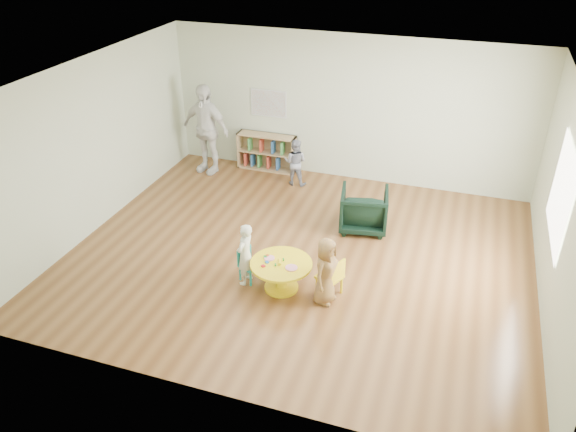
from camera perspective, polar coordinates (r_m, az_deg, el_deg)
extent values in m
plane|color=brown|center=(8.83, 1.21, -3.95)|extent=(7.00, 7.00, 0.00)
cube|color=silver|center=(7.65, 1.43, 13.45)|extent=(7.00, 6.00, 0.10)
cube|color=#B3C2A6|center=(10.83, 6.16, 10.73)|extent=(7.00, 0.10, 2.80)
cube|color=#B3C2A6|center=(5.75, -7.76, -8.02)|extent=(7.00, 0.10, 2.80)
cube|color=#B3C2A6|center=(9.67, -19.03, 6.89)|extent=(0.10, 6.00, 2.80)
cube|color=#B3C2A6|center=(7.96, 26.13, 0.40)|extent=(0.10, 6.00, 2.80)
cube|color=white|center=(8.18, 25.98, 2.01)|extent=(0.02, 1.60, 1.30)
cylinder|color=yellow|center=(8.00, -0.68, -6.19)|extent=(0.16, 0.16, 0.40)
cylinder|color=yellow|center=(8.11, -0.68, -7.22)|extent=(0.49, 0.49, 0.04)
cylinder|color=yellow|center=(7.88, -0.69, -4.90)|extent=(0.88, 0.88, 0.04)
cylinder|color=pink|center=(7.95, -1.91, -4.30)|extent=(0.15, 0.15, 0.02)
cylinder|color=pink|center=(7.75, 0.34, -5.28)|extent=(0.17, 0.17, 0.02)
cylinder|color=yellow|center=(7.84, -0.88, -4.70)|extent=(0.09, 0.13, 0.04)
cylinder|color=#167C20|center=(7.79, -1.29, -4.97)|extent=(0.04, 0.05, 0.02)
cylinder|color=#167C20|center=(7.90, -0.47, -4.44)|extent=(0.04, 0.05, 0.02)
cube|color=red|center=(7.80, -2.54, -5.09)|extent=(0.07, 0.06, 0.02)
cube|color=#D34711|center=(8.00, -2.11, -4.05)|extent=(0.06, 0.06, 0.02)
cube|color=blue|center=(7.87, -2.16, -4.70)|extent=(0.07, 0.07, 0.02)
cube|color=#167C20|center=(7.98, -2.33, -4.16)|extent=(0.06, 0.06, 0.02)
cube|color=teal|center=(8.16, -3.86, -5.02)|extent=(0.35, 0.35, 0.04)
cube|color=teal|center=(8.16, -4.47, -3.94)|extent=(0.13, 0.26, 0.23)
cylinder|color=teal|center=(8.36, -3.84, -5.19)|extent=(0.03, 0.03, 0.23)
cylinder|color=teal|center=(8.24, -4.89, -5.82)|extent=(0.03, 0.03, 0.23)
cylinder|color=teal|center=(8.24, -2.77, -5.75)|extent=(0.03, 0.03, 0.23)
cylinder|color=teal|center=(8.12, -3.82, -6.41)|extent=(0.03, 0.03, 0.23)
cube|color=yellow|center=(7.88, 4.25, -6.16)|extent=(0.41, 0.41, 0.04)
cube|color=yellow|center=(7.72, 5.07, -5.61)|extent=(0.15, 0.30, 0.27)
cylinder|color=yellow|center=(7.83, 4.36, -7.82)|extent=(0.04, 0.04, 0.27)
cylinder|color=yellow|center=(7.99, 5.46, -7.01)|extent=(0.04, 0.04, 0.27)
cylinder|color=yellow|center=(7.95, 2.95, -7.11)|extent=(0.04, 0.04, 0.27)
cylinder|color=yellow|center=(8.11, 4.06, -6.32)|extent=(0.04, 0.04, 0.27)
cube|color=#A4865B|center=(11.68, -4.87, 6.84)|extent=(0.03, 0.30, 0.75)
cube|color=#A4865B|center=(11.30, 0.64, 6.13)|extent=(0.03, 0.30, 0.75)
cube|color=#A4865B|center=(11.62, -2.13, 4.87)|extent=(1.20, 0.30, 0.03)
cube|color=#A4865B|center=(11.34, -2.19, 8.17)|extent=(1.20, 0.30, 0.03)
cube|color=#A4865B|center=(11.47, -2.16, 6.50)|extent=(1.14, 0.28, 0.03)
cube|color=#A4865B|center=(11.59, -1.92, 6.76)|extent=(1.20, 0.02, 0.75)
cube|color=#CC4936|center=(11.69, -4.25, 5.85)|extent=(0.04, 0.18, 0.26)
cube|color=#2E60A2|center=(11.64, -3.57, 5.76)|extent=(0.04, 0.18, 0.26)
cube|color=#4DA854|center=(11.58, -2.88, 5.67)|extent=(0.04, 0.18, 0.26)
cube|color=#CC4936|center=(11.52, -1.94, 5.54)|extent=(0.04, 0.18, 0.26)
cube|color=#2E60A2|center=(11.46, -1.00, 5.41)|extent=(0.04, 0.18, 0.26)
cube|color=#4DA854|center=(11.52, -3.85, 7.36)|extent=(0.04, 0.18, 0.26)
cube|color=#CC4936|center=(11.43, -2.68, 7.22)|extent=(0.04, 0.18, 0.26)
cube|color=#2E60A2|center=(11.35, -1.49, 7.07)|extent=(0.04, 0.18, 0.26)
cube|color=#4DA854|center=(11.29, -0.53, 6.94)|extent=(0.04, 0.18, 0.26)
cube|color=silver|center=(11.26, -1.97, 11.36)|extent=(0.74, 0.01, 0.54)
cube|color=red|center=(11.26, -1.98, 11.35)|extent=(0.70, 0.00, 0.50)
imported|color=black|center=(9.42, 7.70, 0.65)|extent=(0.89, 0.91, 0.72)
imported|color=silver|center=(7.99, -4.38, -3.90)|extent=(0.27, 0.37, 0.96)
imported|color=#F0A61A|center=(7.62, 3.84, -5.60)|extent=(0.41, 0.54, 0.99)
imported|color=#1B2644|center=(10.80, 0.74, 5.49)|extent=(0.45, 0.35, 0.92)
imported|color=white|center=(11.33, -8.37, 8.75)|extent=(1.12, 0.65, 1.80)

